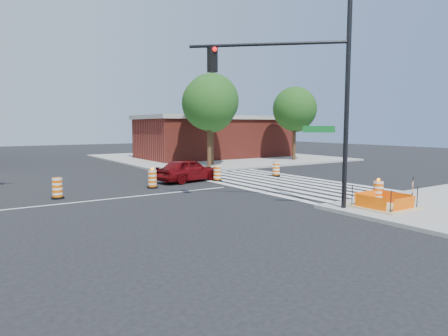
# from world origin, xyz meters

# --- Properties ---
(ground) EXTENTS (120.00, 120.00, 0.00)m
(ground) POSITION_xyz_m (0.00, 0.00, 0.00)
(ground) COLOR black
(ground) RESTS_ON ground
(sidewalk_ne) EXTENTS (22.00, 22.00, 0.15)m
(sidewalk_ne) POSITION_xyz_m (18.00, 18.00, 0.07)
(sidewalk_ne) COLOR gray
(sidewalk_ne) RESTS_ON ground
(crosswalk_east) EXTENTS (6.75, 13.50, 0.01)m
(crosswalk_east) POSITION_xyz_m (10.95, 0.00, 0.01)
(crosswalk_east) COLOR silver
(crosswalk_east) RESTS_ON ground
(lane_centerline) EXTENTS (14.00, 0.12, 0.01)m
(lane_centerline) POSITION_xyz_m (0.00, 0.00, 0.01)
(lane_centerline) COLOR silver
(lane_centerline) RESTS_ON ground
(excavation_pit) EXTENTS (2.20, 2.20, 0.90)m
(excavation_pit) POSITION_xyz_m (9.00, -9.00, 0.22)
(excavation_pit) COLOR tan
(excavation_pit) RESTS_ON ground
(brick_storefront) EXTENTS (16.50, 8.50, 4.60)m
(brick_storefront) POSITION_xyz_m (18.00, 18.00, 2.32)
(brick_storefront) COLOR maroon
(brick_storefront) RESTS_ON ground
(red_coupe) EXTENTS (4.55, 2.53, 1.46)m
(red_coupe) POSITION_xyz_m (6.50, 3.28, 0.73)
(red_coupe) COLOR #61080B
(red_coupe) RESTS_ON ground
(signal_pole_se) EXTENTS (4.90, 4.51, 8.61)m
(signal_pole_se) POSITION_xyz_m (6.21, -6.92, 5.27)
(signal_pole_se) COLOR black
(signal_pole_se) RESTS_ON ground
(pit_drum) EXTENTS (0.54, 0.54, 1.05)m
(pit_drum) POSITION_xyz_m (9.88, -8.09, 0.59)
(pit_drum) COLOR black
(pit_drum) RESTS_ON ground
(barricade) EXTENTS (0.71, 0.43, 0.94)m
(barricade) POSITION_xyz_m (12.25, -8.30, 0.67)
(barricade) COLOR #F15F05
(barricade) RESTS_ON ground
(tree_north_c) EXTENTS (4.48, 4.48, 7.62)m
(tree_north_c) POSITION_xyz_m (11.86, 9.36, 5.11)
(tree_north_c) COLOR #382314
(tree_north_c) RESTS_ON ground
(tree_north_d) EXTENTS (4.72, 4.72, 8.03)m
(tree_north_d) POSITION_xyz_m (12.94, 10.69, 5.39)
(tree_north_d) COLOR #382314
(tree_north_d) RESTS_ON ground
(tree_north_e) EXTENTS (4.34, 4.34, 7.38)m
(tree_north_e) POSITION_xyz_m (22.47, 10.40, 4.96)
(tree_north_e) COLOR #382314
(tree_north_e) RESTS_ON ground
(median_drum_2) EXTENTS (0.60, 0.60, 1.02)m
(median_drum_2) POSITION_xyz_m (-1.67, 1.50, 0.48)
(median_drum_2) COLOR black
(median_drum_2) RESTS_ON ground
(median_drum_3) EXTENTS (0.60, 0.60, 1.18)m
(median_drum_3) POSITION_xyz_m (3.51, 2.03, 0.49)
(median_drum_3) COLOR black
(median_drum_3) RESTS_ON ground
(median_drum_4) EXTENTS (0.60, 0.60, 1.02)m
(median_drum_4) POSITION_xyz_m (8.15, 2.44, 0.48)
(median_drum_4) COLOR black
(median_drum_4) RESTS_ON ground
(median_drum_5) EXTENTS (0.60, 0.60, 1.02)m
(median_drum_5) POSITION_xyz_m (12.89, 2.16, 0.48)
(median_drum_5) COLOR black
(median_drum_5) RESTS_ON ground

